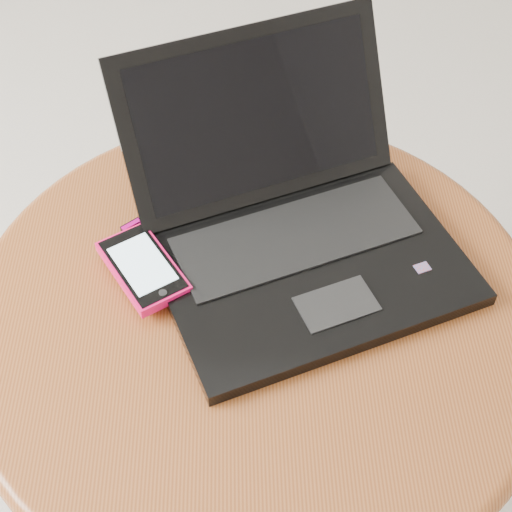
{
  "coord_description": "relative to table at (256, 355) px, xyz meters",
  "views": [
    {
      "loc": [
        -0.05,
        -0.59,
        1.28
      ],
      "look_at": [
        -0.03,
        -0.01,
        0.62
      ],
      "focal_mm": 53.8,
      "sensor_mm": 36.0,
      "label": 1
    }
  ],
  "objects": [
    {
      "name": "phone_black",
      "position": [
        -0.11,
        0.08,
        0.12
      ],
      "size": [
        0.13,
        0.14,
        0.01
      ],
      "color": "black",
      "rests_on": "table"
    },
    {
      "name": "table",
      "position": [
        0.0,
        0.0,
        0.0
      ],
      "size": [
        0.7,
        0.7,
        0.56
      ],
      "color": "brown",
      "rests_on": "ground"
    },
    {
      "name": "phone_pink",
      "position": [
        -0.14,
        0.04,
        0.14
      ],
      "size": [
        0.12,
        0.14,
        0.02
      ],
      "color": "#FD0D5B",
      "rests_on": "phone_black"
    },
    {
      "name": "laptop",
      "position": [
        0.05,
        0.09,
        0.16
      ],
      "size": [
        0.46,
        0.46,
        0.21
      ],
      "color": "black",
      "rests_on": "table"
    }
  ]
}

